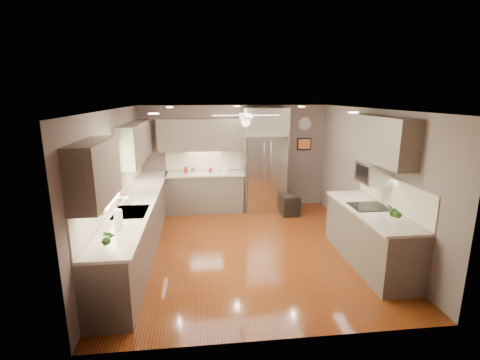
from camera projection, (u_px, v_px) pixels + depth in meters
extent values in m
plane|color=#4F1B0A|center=(247.00, 247.00, 6.39)|extent=(5.00, 5.00, 0.00)
plane|color=white|center=(248.00, 109.00, 5.80)|extent=(5.00, 5.00, 0.00)
plane|color=brown|center=(234.00, 157.00, 8.51)|extent=(4.50, 0.00, 4.50)
plane|color=brown|center=(279.00, 238.00, 3.68)|extent=(4.50, 0.00, 4.50)
plane|color=brown|center=(116.00, 185.00, 5.85)|extent=(0.00, 5.00, 5.00)
plane|color=brown|center=(370.00, 178.00, 6.35)|extent=(0.00, 5.00, 5.00)
cylinder|color=maroon|center=(186.00, 170.00, 8.16)|extent=(0.11, 0.11, 0.15)
cylinder|color=silver|center=(193.00, 170.00, 8.18)|extent=(0.12, 0.12, 0.14)
cylinder|color=maroon|center=(210.00, 170.00, 8.21)|extent=(0.09, 0.09, 0.11)
imported|color=white|center=(126.00, 200.00, 5.74)|extent=(0.12, 0.12, 0.21)
imported|color=#295C1A|center=(107.00, 238.00, 4.07)|extent=(0.17, 0.12, 0.31)
imported|color=#295C1A|center=(393.00, 212.00, 4.99)|extent=(0.18, 0.15, 0.31)
imported|color=beige|center=(226.00, 171.00, 8.28)|extent=(0.24, 0.24, 0.05)
cube|color=brown|center=(139.00, 226.00, 6.22)|extent=(0.60, 4.70, 0.90)
cube|color=#C3B19D|center=(138.00, 201.00, 6.11)|extent=(0.65, 4.70, 0.04)
cube|color=beige|center=(118.00, 186.00, 6.01)|extent=(0.02, 4.70, 0.50)
cube|color=brown|center=(205.00, 193.00, 8.33)|extent=(1.85, 0.60, 0.90)
cube|color=#C3B19D|center=(205.00, 174.00, 8.20)|extent=(1.85, 0.65, 0.04)
cube|color=beige|center=(204.00, 160.00, 8.43)|extent=(1.85, 0.02, 0.50)
cube|color=brown|center=(95.00, 172.00, 4.19)|extent=(0.33, 1.20, 0.75)
cube|color=brown|center=(137.00, 141.00, 6.99)|extent=(0.33, 2.40, 0.75)
cube|color=brown|center=(204.00, 135.00, 8.13)|extent=(2.15, 0.33, 0.75)
cube|color=brown|center=(380.00, 139.00, 5.61)|extent=(0.33, 1.70, 0.75)
cube|color=#BFF2B2|center=(107.00, 174.00, 5.30)|extent=(0.01, 1.00, 0.80)
cube|color=brown|center=(106.00, 146.00, 5.20)|extent=(0.05, 1.12, 0.06)
cube|color=brown|center=(111.00, 201.00, 5.40)|extent=(0.05, 1.12, 0.06)
cube|color=brown|center=(99.00, 183.00, 4.79)|extent=(0.05, 0.06, 0.80)
cube|color=brown|center=(117.00, 167.00, 5.81)|extent=(0.05, 0.06, 0.80)
cube|color=silver|center=(131.00, 213.00, 5.48)|extent=(0.50, 0.70, 0.03)
cube|color=#262626|center=(131.00, 215.00, 5.49)|extent=(0.44, 0.62, 0.05)
cylinder|color=silver|center=(117.00, 205.00, 5.43)|extent=(0.02, 0.02, 0.24)
cylinder|color=silver|center=(120.00, 198.00, 5.41)|extent=(0.16, 0.02, 0.02)
cube|color=silver|center=(265.00, 173.00, 8.32)|extent=(0.92, 0.72, 1.82)
cube|color=black|center=(267.00, 187.00, 8.05)|extent=(0.88, 0.02, 0.02)
cube|color=black|center=(268.00, 162.00, 7.91)|extent=(0.01, 0.02, 1.00)
cylinder|color=silver|center=(264.00, 162.00, 7.86)|extent=(0.02, 0.02, 0.90)
cylinder|color=silver|center=(271.00, 162.00, 7.88)|extent=(0.02, 0.02, 0.90)
cube|color=brown|center=(265.00, 121.00, 8.09)|extent=(1.04, 0.60, 0.63)
cube|color=brown|center=(244.00, 173.00, 8.32)|extent=(0.06, 0.60, 1.82)
cube|color=brown|center=(284.00, 172.00, 8.43)|extent=(0.06, 0.60, 1.82)
cube|color=brown|center=(369.00, 237.00, 5.73)|extent=(0.65, 2.20, 0.90)
cube|color=#C3B19D|center=(371.00, 210.00, 5.61)|extent=(0.70, 2.20, 0.04)
cube|color=beige|center=(392.00, 193.00, 5.58)|extent=(0.02, 2.20, 0.50)
cube|color=black|center=(368.00, 207.00, 5.70)|extent=(0.56, 0.52, 0.01)
cube|color=silver|center=(374.00, 173.00, 5.74)|extent=(0.42, 0.55, 0.34)
cube|color=black|center=(362.00, 173.00, 5.71)|extent=(0.02, 0.40, 0.26)
cylinder|color=white|center=(246.00, 111.00, 6.10)|extent=(0.03, 0.03, 0.08)
cylinder|color=white|center=(246.00, 117.00, 6.12)|extent=(0.22, 0.22, 0.10)
sphere|color=white|center=(246.00, 122.00, 6.15)|extent=(0.16, 0.16, 0.16)
cube|color=white|center=(265.00, 115.00, 6.16)|extent=(0.48, 0.11, 0.01)
cube|color=white|center=(243.00, 114.00, 6.46)|extent=(0.11, 0.48, 0.01)
cube|color=white|center=(226.00, 116.00, 6.08)|extent=(0.48, 0.11, 0.01)
cube|color=white|center=(248.00, 117.00, 5.78)|extent=(0.11, 0.48, 0.01)
cylinder|color=white|center=(170.00, 107.00, 6.90)|extent=(0.14, 0.14, 0.01)
cylinder|color=white|center=(302.00, 107.00, 7.20)|extent=(0.14, 0.14, 0.01)
cylinder|color=white|center=(154.00, 114.00, 4.49)|extent=(0.14, 0.14, 0.01)
cylinder|color=white|center=(353.00, 113.00, 4.79)|extent=(0.14, 0.14, 0.01)
cylinder|color=white|center=(237.00, 106.00, 7.54)|extent=(0.14, 0.14, 0.01)
cylinder|color=white|center=(305.00, 124.00, 8.50)|extent=(0.30, 0.03, 0.30)
cylinder|color=silver|center=(305.00, 124.00, 8.48)|extent=(0.29, 0.00, 0.29)
cube|color=black|center=(304.00, 144.00, 8.61)|extent=(0.36, 0.03, 0.30)
cube|color=#C76B27|center=(304.00, 144.00, 8.60)|extent=(0.30, 0.01, 0.24)
cube|color=black|center=(290.00, 206.00, 8.07)|extent=(0.42, 0.42, 0.44)
cube|color=black|center=(290.00, 196.00, 8.02)|extent=(0.40, 0.40, 0.03)
cylinder|color=white|center=(118.00, 219.00, 4.74)|extent=(0.11, 0.11, 0.27)
cylinder|color=silver|center=(118.00, 219.00, 4.73)|extent=(0.02, 0.02, 0.29)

